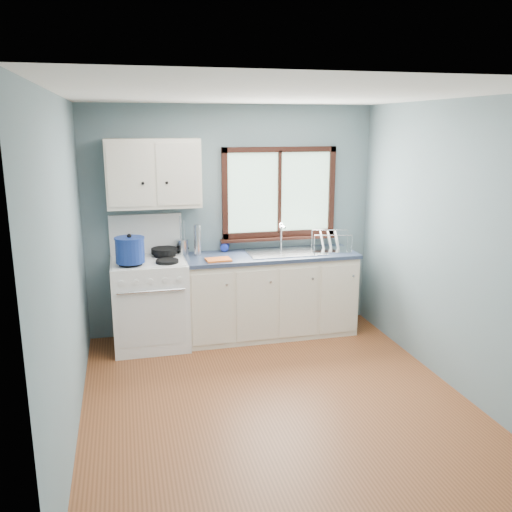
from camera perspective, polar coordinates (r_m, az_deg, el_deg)
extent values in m
cube|color=brown|center=(4.78, 2.08, -15.02)|extent=(3.20, 3.60, 0.02)
cube|color=white|center=(4.20, 2.38, 16.76)|extent=(3.20, 3.60, 0.02)
cube|color=slate|center=(6.04, -2.54, 3.79)|extent=(3.20, 0.02, 2.50)
cube|color=slate|center=(2.71, 12.99, -9.05)|extent=(3.20, 0.02, 2.50)
cube|color=slate|center=(4.18, -19.51, -1.43)|extent=(0.02, 3.60, 2.50)
cube|color=slate|center=(5.00, 20.25, 0.88)|extent=(0.02, 3.60, 2.50)
cube|color=white|center=(5.79, -11.06, -4.96)|extent=(0.76, 0.65, 0.92)
cube|color=white|center=(5.91, -11.51, 2.22)|extent=(0.76, 0.05, 0.44)
cube|color=silver|center=(5.66, -11.27, -0.50)|extent=(0.72, 0.59, 0.01)
cylinder|color=black|center=(5.51, -13.07, -0.77)|extent=(0.23, 0.23, 0.03)
cylinder|color=black|center=(5.52, -9.33, -0.56)|extent=(0.23, 0.23, 0.03)
cylinder|color=black|center=(5.80, -13.13, -0.05)|extent=(0.23, 0.23, 0.03)
cylinder|color=black|center=(5.81, -9.58, 0.15)|extent=(0.23, 0.23, 0.03)
cylinder|color=silver|center=(5.39, -10.97, -3.69)|extent=(0.66, 0.02, 0.02)
cube|color=silver|center=(5.51, -10.84, -6.60)|extent=(0.66, 0.01, 0.55)
cube|color=beige|center=(6.01, 1.48, -4.21)|extent=(1.85, 0.60, 0.88)
cube|color=black|center=(6.16, 1.41, -7.70)|extent=(1.85, 0.54, 0.08)
cube|color=#242F47|center=(5.89, 1.50, 0.06)|extent=(1.89, 0.64, 0.04)
cube|color=silver|center=(5.93, 3.18, 0.37)|extent=(0.84, 0.46, 0.01)
cube|color=silver|center=(5.90, 1.31, -0.43)|extent=(0.36, 0.40, 0.14)
cube|color=silver|center=(6.01, 5.00, -0.20)|extent=(0.36, 0.40, 0.14)
cylinder|color=silver|center=(6.09, 2.65, 2.04)|extent=(0.02, 0.02, 0.28)
cylinder|color=silver|center=(6.00, 2.85, 3.13)|extent=(0.02, 0.16, 0.02)
sphere|color=silver|center=(6.06, 2.66, 3.34)|extent=(0.04, 0.04, 0.04)
cube|color=#9EC6A8|center=(6.10, 2.44, 6.73)|extent=(1.22, 0.01, 0.92)
cube|color=black|center=(6.05, 2.53, 11.14)|extent=(1.30, 0.05, 0.06)
cube|color=black|center=(6.16, 2.44, 2.37)|extent=(1.30, 0.05, 0.06)
cube|color=black|center=(5.94, -3.30, 6.54)|extent=(0.06, 0.05, 1.00)
cube|color=black|center=(6.29, 7.95, 6.82)|extent=(0.06, 0.05, 1.00)
cube|color=black|center=(6.09, 2.49, 6.71)|extent=(0.03, 0.05, 0.92)
cube|color=black|center=(6.14, 2.51, 1.86)|extent=(1.36, 0.10, 0.03)
cube|color=beige|center=(5.69, -10.75, 8.54)|extent=(0.95, 0.32, 0.70)
cube|color=beige|center=(5.51, -13.13, 8.27)|extent=(0.44, 0.01, 0.62)
cube|color=beige|center=(5.54, -8.17, 8.51)|extent=(0.44, 0.01, 0.62)
sphere|color=black|center=(5.51, -11.83, 7.50)|extent=(0.03, 0.03, 0.03)
sphere|color=black|center=(5.52, -9.37, 7.62)|extent=(0.03, 0.03, 0.03)
cylinder|color=black|center=(5.81, -9.63, 0.56)|extent=(0.33, 0.33, 0.05)
cube|color=black|center=(5.87, -7.81, 0.76)|extent=(0.16, 0.06, 0.02)
cylinder|color=navy|center=(5.46, -13.13, 0.56)|extent=(0.31, 0.31, 0.24)
cylinder|color=navy|center=(5.44, -13.20, 1.85)|extent=(0.32, 0.32, 0.02)
sphere|color=black|center=(5.43, -13.21, 2.07)|extent=(0.05, 0.05, 0.04)
cylinder|color=silver|center=(5.89, -7.75, 0.96)|extent=(0.17, 0.17, 0.16)
cylinder|color=silver|center=(5.86, -7.57, 2.60)|extent=(0.01, 0.01, 0.24)
cylinder|color=silver|center=(5.87, -7.98, 2.82)|extent=(0.01, 0.01, 0.28)
cylinder|color=silver|center=(5.84, -7.85, 2.44)|extent=(0.01, 0.01, 0.22)
cylinder|color=silver|center=(5.81, -6.20, 1.67)|extent=(0.09, 0.09, 0.33)
imported|color=#192BA4|center=(5.93, -3.39, 1.51)|extent=(0.12, 0.12, 0.24)
cube|color=#DA5E21|center=(5.59, -3.98, -0.39)|extent=(0.27, 0.20, 0.02)
cube|color=silver|center=(6.09, 7.90, 0.65)|extent=(0.50, 0.43, 0.02)
cylinder|color=silver|center=(5.90, 6.14, 1.22)|extent=(0.01, 0.01, 0.20)
cylinder|color=silver|center=(5.95, 10.05, 1.19)|extent=(0.01, 0.01, 0.20)
cylinder|color=silver|center=(6.20, 5.90, 1.83)|extent=(0.01, 0.01, 0.20)
cylinder|color=silver|center=(6.24, 9.63, 1.80)|extent=(0.01, 0.01, 0.20)
cylinder|color=silver|center=(5.90, 8.14, 2.17)|extent=(0.40, 0.11, 0.01)
cylinder|color=silver|center=(6.20, 7.80, 2.73)|extent=(0.40, 0.11, 0.01)
cylinder|color=white|center=(6.05, 6.98, 1.62)|extent=(0.11, 0.23, 0.22)
cylinder|color=white|center=(6.06, 7.75, 1.61)|extent=(0.11, 0.23, 0.22)
cylinder|color=white|center=(6.07, 8.51, 1.61)|extent=(0.11, 0.23, 0.22)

